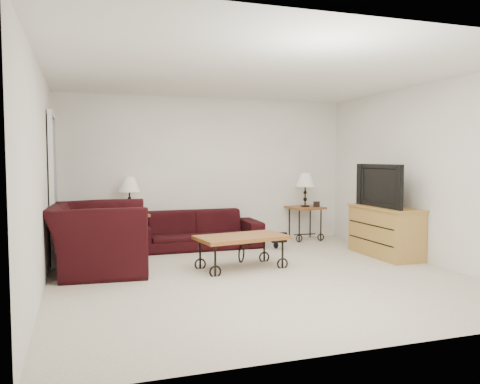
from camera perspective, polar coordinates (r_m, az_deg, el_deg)
name	(u,v)px	position (r m, az deg, el deg)	size (l,w,h in m)	color
ground	(257,275)	(6.18, 2.07, -9.73)	(5.00, 5.00, 0.00)	beige
wall_back	(207,171)	(8.39, -3.86, 2.52)	(5.00, 0.02, 2.50)	white
wall_front	(374,187)	(3.76, 15.45, 0.57)	(5.00, 0.02, 2.50)	white
wall_left	(40,178)	(5.64, -22.45, 1.51)	(0.02, 5.00, 2.50)	white
wall_right	(425,174)	(7.26, 20.94, 2.03)	(0.02, 5.00, 2.50)	white
ceiling	(258,73)	(6.09, 2.13, 13.78)	(5.00, 5.00, 0.00)	white
doorway	(52,190)	(7.30, -21.23, 0.23)	(0.08, 0.94, 2.04)	black
sofa	(197,230)	(7.94, -5.07, -4.44)	(2.08, 0.81, 0.61)	black
side_table_left	(130,232)	(7.95, -12.81, -4.59)	(0.54, 0.54, 0.59)	brown
side_table_right	(305,223)	(8.78, 7.64, -3.66)	(0.55, 0.55, 0.60)	brown
lamp_left	(129,195)	(7.88, -12.87, -0.38)	(0.33, 0.33, 0.59)	black
lamp_right	(305,190)	(8.72, 7.68, 0.26)	(0.34, 0.34, 0.60)	black
photo_frame_left	(121,212)	(7.74, -13.84, -2.28)	(0.12, 0.02, 0.10)	black
photo_frame_right	(317,204)	(8.67, 8.99, -1.43)	(0.12, 0.02, 0.10)	black
coffee_table	(241,252)	(6.49, 0.17, -7.07)	(1.17, 0.64, 0.44)	brown
armchair	(99,238)	(6.53, -16.24, -5.19)	(1.36, 1.19, 0.88)	black
throw_pillow	(111,232)	(6.47, -14.90, -4.54)	(0.40, 0.11, 0.40)	#C16518
tv_stand	(385,231)	(7.59, 16.70, -4.47)	(0.51, 1.24, 0.74)	#C48D48
television	(385,186)	(7.51, 16.68, 0.73)	(1.11, 0.15, 0.64)	black
backpack	(276,234)	(7.90, 4.25, -4.89)	(0.38, 0.29, 0.49)	black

